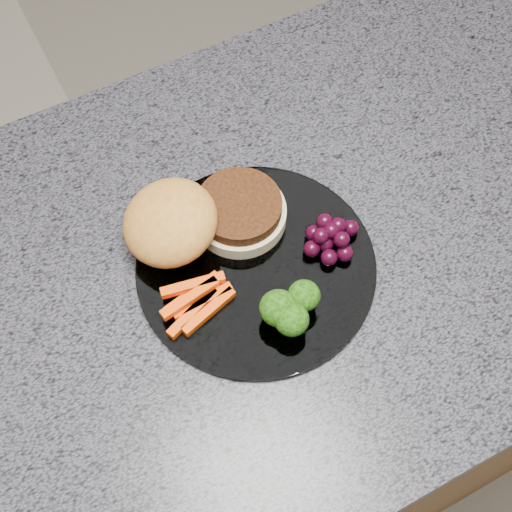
{
  "coord_description": "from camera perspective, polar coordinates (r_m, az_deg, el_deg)",
  "views": [
    {
      "loc": [
        -0.16,
        -0.33,
        1.58
      ],
      "look_at": [
        0.01,
        -0.02,
        0.93
      ],
      "focal_mm": 50.0,
      "sensor_mm": 36.0,
      "label": 1
    }
  ],
  "objects": [
    {
      "name": "island_cabinet",
      "position": [
        1.21,
        -0.59,
        -10.77
      ],
      "size": [
        1.2,
        0.6,
        0.86
      ],
      "primitive_type": "cube",
      "color": "brown",
      "rests_on": "ground"
    },
    {
      "name": "countertop",
      "position": [
        0.8,
        -0.89,
        -0.82
      ],
      "size": [
        1.2,
        0.6,
        0.04
      ],
      "primitive_type": "cube",
      "color": "#494852",
      "rests_on": "island_cabinet"
    },
    {
      "name": "plate",
      "position": [
        0.77,
        0.0,
        -0.82
      ],
      "size": [
        0.26,
        0.26,
        0.01
      ],
      "primitive_type": "cylinder",
      "color": "white",
      "rests_on": "countertop"
    },
    {
      "name": "burger",
      "position": [
        0.77,
        -4.86,
        2.84
      ],
      "size": [
        0.19,
        0.12,
        0.06
      ],
      "rotation": [
        0.0,
        0.0,
        -0.07
      ],
      "color": "beige",
      "rests_on": "plate"
    },
    {
      "name": "carrot_sticks",
      "position": [
        0.74,
        -4.78,
        -3.55
      ],
      "size": [
        0.08,
        0.06,
        0.02
      ],
      "rotation": [
        0.0,
        0.0,
        -0.1
      ],
      "color": "#FB4B04",
      "rests_on": "plate"
    },
    {
      "name": "broccoli",
      "position": [
        0.72,
        2.7,
        -4.23
      ],
      "size": [
        0.07,
        0.05,
        0.05
      ],
      "rotation": [
        0.0,
        0.0,
        -0.18
      ],
      "color": "olive",
      "rests_on": "plate"
    },
    {
      "name": "grape_bunch",
      "position": [
        0.77,
        6.04,
        1.5
      ],
      "size": [
        0.07,
        0.06,
        0.03
      ],
      "rotation": [
        0.0,
        0.0,
        -0.42
      ],
      "color": "black",
      "rests_on": "plate"
    }
  ]
}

